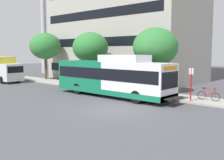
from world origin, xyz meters
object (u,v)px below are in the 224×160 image
at_px(box_truck_background, 2,68).
at_px(street_tree_near_stop, 155,47).
at_px(transit_bus, 112,77).
at_px(street_tree_mid_block, 90,47).
at_px(street_tree_far_block, 45,46).
at_px(bicycle_parked, 208,95).
at_px(bus_stop_sign_pole, 191,82).

bearing_deg(box_truck_background, street_tree_near_stop, -76.44).
xyz_separation_m(transit_bus, street_tree_mid_block, (3.66, 6.58, 2.69)).
relative_size(transit_bus, street_tree_near_stop, 2.05).
height_order(street_tree_near_stop, box_truck_background, street_tree_near_stop).
relative_size(street_tree_near_stop, street_tree_far_block, 0.94).
distance_m(bicycle_parked, street_tree_near_stop, 6.67).
bearing_deg(street_tree_far_block, bicycle_parked, -92.27).
xyz_separation_m(bicycle_parked, street_tree_mid_block, (0.60, 13.93, 3.83)).
height_order(bus_stop_sign_pole, box_truck_background, box_truck_background).
xyz_separation_m(bus_stop_sign_pole, street_tree_mid_block, (1.80, 13.03, 2.74)).
height_order(street_tree_mid_block, street_tree_far_block, street_tree_far_block).
bearing_deg(street_tree_near_stop, street_tree_far_block, 89.57).
bearing_deg(street_tree_far_block, bus_stop_sign_pole, -95.43).
relative_size(street_tree_far_block, box_truck_background, 0.90).
distance_m(bus_stop_sign_pole, box_truck_background, 25.07).
distance_m(bicycle_parked, box_truck_background, 26.15).
bearing_deg(bus_stop_sign_pole, street_tree_mid_block, 82.11).
bearing_deg(bus_stop_sign_pole, street_tree_near_stop, 66.28).
bearing_deg(street_tree_mid_block, transit_bus, -119.13).
distance_m(street_tree_far_block, box_truck_background, 6.36).
distance_m(transit_bus, bus_stop_sign_pole, 6.71).
xyz_separation_m(street_tree_mid_block, street_tree_far_block, (0.32, 9.34, 0.28)).
bearing_deg(box_truck_background, bus_stop_sign_pole, -83.31).
height_order(bus_stop_sign_pole, bicycle_parked, bus_stop_sign_pole).
height_order(street_tree_mid_block, box_truck_background, street_tree_mid_block).
distance_m(street_tree_mid_block, street_tree_far_block, 9.35).
height_order(transit_bus, street_tree_far_block, street_tree_far_block).
relative_size(street_tree_mid_block, box_truck_background, 0.85).
xyz_separation_m(bus_stop_sign_pole, bicycle_parked, (1.20, -0.90, -1.09)).
height_order(bus_stop_sign_pole, street_tree_far_block, street_tree_far_block).
relative_size(bus_stop_sign_pole, bicycle_parked, 1.48).
distance_m(transit_bus, bicycle_parked, 8.05).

